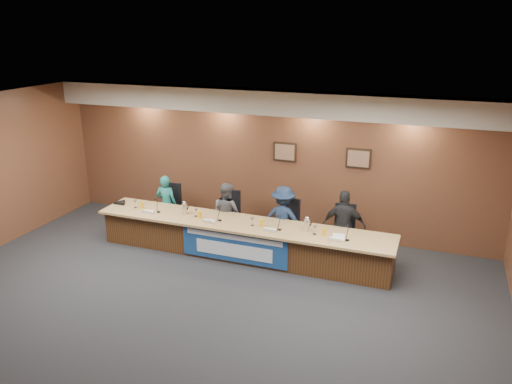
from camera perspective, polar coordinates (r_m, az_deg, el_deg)
floor at (r=8.41m, az=-7.92°, el=-13.92°), size 10.00×10.00×0.00m
ceiling at (r=7.22m, az=-9.05°, el=8.01°), size 10.00×8.00×0.04m
wall_back at (r=11.15m, az=1.38°, el=3.57°), size 10.00×0.04×3.20m
soffit at (r=10.64m, az=0.99°, el=10.27°), size 10.00×0.50×0.50m
dais_body at (r=10.16m, az=-1.64°, el=-5.49°), size 6.00×0.80×0.70m
dais_top at (r=9.97m, az=-1.76°, el=-3.63°), size 6.10×0.95×0.05m
banner at (r=9.80m, az=-2.55°, el=-6.26°), size 2.20×0.02×0.65m
banner_text_upper at (r=9.70m, az=-2.60°, el=-5.21°), size 2.00×0.01×0.10m
banner_text_lower at (r=9.82m, az=-2.57°, el=-6.71°), size 1.60×0.01×0.28m
wall_photo_left at (r=10.94m, az=3.33°, el=4.60°), size 0.52×0.04×0.42m
wall_photo_right at (r=10.60m, az=11.63°, el=3.78°), size 0.52×0.04×0.42m
panelist_a at (r=11.35m, az=-10.19°, el=-1.37°), size 0.50×0.34×1.34m
panelist_b at (r=10.71m, az=-3.39°, el=-2.36°), size 0.78×0.70×1.33m
panelist_c at (r=10.29m, az=3.13°, el=-3.07°), size 0.91×0.54×1.40m
panelist_d at (r=10.01m, az=10.01°, el=-3.82°), size 0.89×0.46×1.45m
office_chair_a at (r=11.50m, az=-9.89°, el=-2.11°), size 0.52×0.52×0.08m
office_chair_b at (r=10.87m, az=-3.16°, el=-3.10°), size 0.53×0.53×0.08m
office_chair_c at (r=10.46m, az=3.27°, el=-4.00°), size 0.63×0.63×0.08m
office_chair_d at (r=10.19m, az=10.04°, el=-4.89°), size 0.55×0.55×0.08m
nameplate_a at (r=10.64m, az=-12.37°, el=-2.19°), size 0.24×0.08×0.10m
microphone_a at (r=10.67m, az=-11.06°, el=-2.24°), size 0.07×0.07×0.02m
juice_glass_a at (r=10.91m, az=-12.87°, el=-1.53°), size 0.06×0.06×0.15m
water_glass_a at (r=11.01m, az=-13.64°, el=-1.33°), size 0.08×0.08×0.18m
nameplate_b at (r=9.94m, az=-5.56°, el=-3.33°), size 0.24×0.08×0.10m
microphone_b at (r=10.06m, az=-4.16°, el=-3.24°), size 0.07×0.07×0.02m
juice_glass_b at (r=10.19m, az=-6.43°, el=-2.62°), size 0.06×0.06×0.15m
water_glass_b at (r=10.30m, az=-6.87°, el=-2.32°), size 0.08×0.08×0.18m
nameplate_c at (r=9.49m, az=1.47°, el=-4.34°), size 0.24×0.08×0.10m
microphone_c at (r=9.60m, az=2.72°, el=-4.31°), size 0.07×0.07×0.02m
juice_glass_c at (r=9.73m, az=0.69°, el=-3.55°), size 0.06×0.06×0.15m
water_glass_c at (r=9.76m, az=-0.42°, el=-3.38°), size 0.08×0.08×0.18m
nameplate_d at (r=9.19m, az=9.08°, el=-5.39°), size 0.24×0.08×0.10m
microphone_d at (r=9.29m, az=10.38°, el=-5.43°), size 0.07×0.07×0.02m
juice_glass_d at (r=9.41m, az=7.80°, el=-4.55°), size 0.06×0.06×0.15m
water_glass_d at (r=9.43m, az=6.71°, el=-4.33°), size 0.08×0.08×0.18m
carafe_left at (r=10.45m, az=-8.15°, el=-1.91°), size 0.11×0.11×0.23m
carafe_right at (r=9.56m, az=5.85°, el=-3.79°), size 0.11×0.11×0.24m
speakerphone at (r=11.35m, az=-15.18°, el=-1.19°), size 0.32×0.32×0.05m
paper_stack at (r=9.42m, az=9.42°, el=-5.07°), size 0.26×0.33×0.01m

